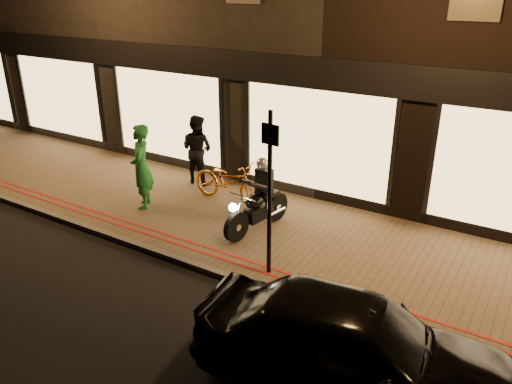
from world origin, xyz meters
TOP-DOWN VIEW (x-y plane):
  - ground at (0.00, 0.00)m, footprint 90.00×90.00m
  - sidewalk at (0.00, 2.00)m, footprint 50.00×4.00m
  - kerb_stone at (0.00, 0.05)m, footprint 50.00×0.14m
  - red_kerb_lines at (0.00, 0.55)m, footprint 50.00×0.26m
  - building_row at (-0.00, 8.99)m, footprint 48.00×10.11m
  - motorcycle at (-0.30, 1.88)m, footprint 0.66×1.93m
  - sign_post at (0.75, 0.53)m, footprint 0.35×0.09m
  - bicycle_gold at (-1.66, 2.75)m, footprint 2.03×0.77m
  - person_green at (-3.20, 1.48)m, footprint 0.80×0.86m
  - person_dark at (-3.10, 3.40)m, footprint 0.88×0.69m
  - parked_car at (3.03, -1.24)m, footprint 4.34×2.22m

SIDE VIEW (x-z plane):
  - ground at x=0.00m, z-range 0.00..0.00m
  - sidewalk at x=0.00m, z-range 0.00..0.12m
  - kerb_stone at x=0.00m, z-range 0.00..0.12m
  - red_kerb_lines at x=0.00m, z-range 0.12..0.13m
  - bicycle_gold at x=-1.66m, z-range 0.12..1.17m
  - parked_car at x=3.03m, z-range 0.00..1.42m
  - motorcycle at x=-0.30m, z-range -0.06..1.53m
  - person_dark at x=-3.10m, z-range 0.12..1.92m
  - person_green at x=-3.20m, z-range 0.12..2.10m
  - sign_post at x=0.75m, z-range 0.30..3.30m
  - building_row at x=0.00m, z-range 0.00..8.50m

